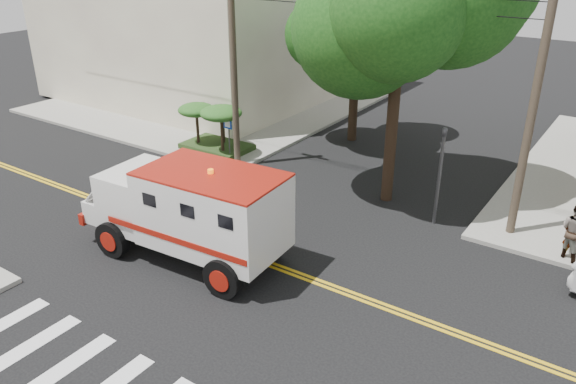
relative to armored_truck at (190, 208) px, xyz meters
The scene contains 13 objects.
ground 2.69m from the armored_truck, 30.83° to the left, with size 100.00×100.00×0.00m, color black.
sidewalk_nw 18.78m from the armored_truck, 129.01° to the left, with size 17.00×17.00×0.15m, color gray.
building_left 21.40m from the armored_truck, 130.67° to the left, with size 16.00×14.00×10.00m, color beige.
utility_pole_left 8.47m from the armored_truck, 118.85° to the left, with size 0.28×0.28×9.00m, color #382D23.
utility_pole_right 11.14m from the armored_truck, 42.01° to the left, with size 0.28×0.28×9.00m, color #382D23.
tree_main 9.76m from the armored_truck, 63.15° to the left, with size 6.08×5.70×9.85m.
tree_left 13.44m from the armored_truck, 94.25° to the left, with size 4.48×4.20×7.70m.
traffic_signal 8.64m from the armored_truck, 50.19° to the left, with size 0.15×0.18×3.60m.
accessibility_sign 8.49m from the armored_truck, 121.84° to the left, with size 0.45×0.10×2.02m.
palm_planter 9.55m from the armored_truck, 126.72° to the left, with size 3.52×2.63×2.36m.
armored_truck is the anchor object (origin of this frame).
pedestrian_a 11.97m from the armored_truck, 33.16° to the left, with size 0.56×0.37×1.54m, color gray.
pedestrian_b 11.98m from the armored_truck, 33.09° to the left, with size 0.93×0.73×1.92m, color gray.
Camera 1 is at (9.54, -12.21, 9.46)m, focal length 35.00 mm.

